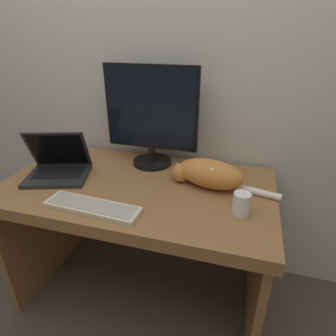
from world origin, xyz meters
TOP-DOWN VIEW (x-y plane):
  - wall_back at (0.00, 0.79)m, footprint 6.40×0.06m
  - desk at (0.00, 0.37)m, footprint 1.33×0.73m
  - monitor at (-0.01, 0.62)m, footprint 0.51×0.22m
  - laptop at (-0.43, 0.34)m, footprint 0.36×0.33m
  - external_keyboard at (-0.10, 0.11)m, footprint 0.43×0.14m
  - cat at (0.34, 0.44)m, footprint 0.52×0.23m
  - coffee_mug at (0.51, 0.25)m, footprint 0.07×0.07m

SIDE VIEW (x-z plane):
  - desk at x=0.00m, z-range 0.21..0.96m
  - external_keyboard at x=-0.10m, z-range 0.75..0.77m
  - coffee_mug at x=0.51m, z-range 0.75..0.84m
  - laptop at x=-0.43m, z-range 0.68..0.92m
  - cat at x=0.34m, z-range 0.75..0.89m
  - monitor at x=-0.01m, z-range 0.75..1.29m
  - wall_back at x=0.00m, z-range 0.00..2.60m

